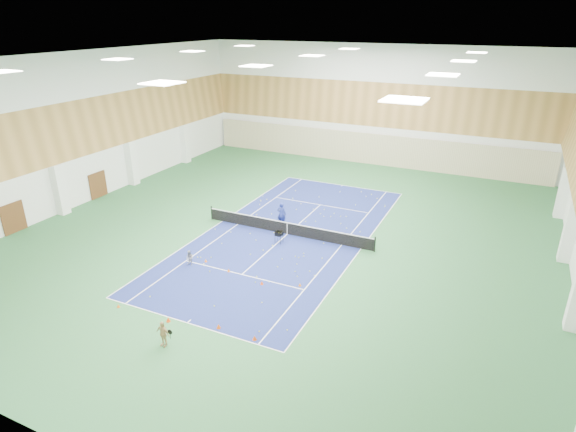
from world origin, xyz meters
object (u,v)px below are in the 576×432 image
Objects in this scene: coach at (282,214)px; child_court at (190,258)px; tennis_net at (287,227)px; ball_cart at (279,237)px; child_apron at (163,334)px.

child_court is at bearing 66.88° from coach.
coach is at bearing 130.68° from tennis_net.
coach is 8.34m from child_court.
tennis_net is at bearing 125.08° from coach.
child_court is 1.16× the size of ball_cart.
child_apron is 12.33m from ball_cart.
tennis_net reaches higher than child_court.
coach is at bearing 74.28° from child_court.
child_apron is (1.12, -15.02, -0.27)m from coach.
tennis_net reaches higher than ball_cart.
child_apron reaches higher than tennis_net.
child_apron is 1.55× the size of ball_cart.
child_apron is at bearing 88.67° from coach.
child_court is at bearing -117.76° from tennis_net.
child_court reaches higher than ball_cart.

